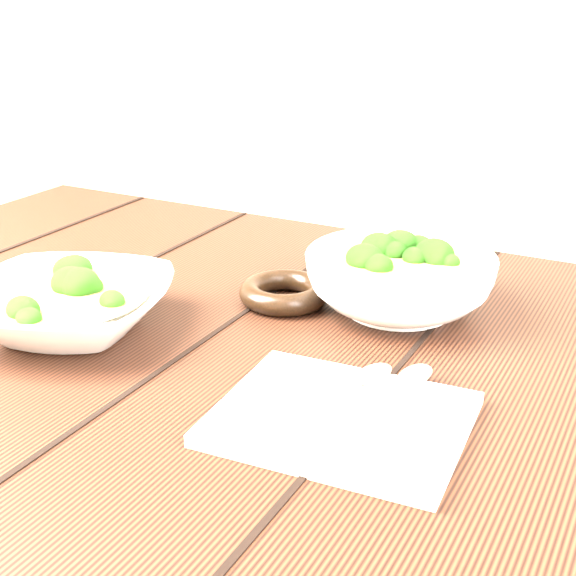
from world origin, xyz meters
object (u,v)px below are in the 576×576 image
Objects in this scene: trivet at (285,292)px; napkin at (341,419)px; soup_bowl_front at (69,306)px; table at (235,434)px; soup_bowl_back at (399,280)px.

trivet is 0.51× the size of napkin.
soup_bowl_front reaches higher than trivet.
table is at bearing 144.26° from napkin.
trivet is at bearing -161.76° from soup_bowl_back.
soup_bowl_back is 0.26m from napkin.
napkin is (0.17, -0.11, 0.13)m from table.
soup_bowl_back reaches higher than table.
napkin is at bearing -6.94° from soup_bowl_front.
soup_bowl_front is 0.34m from napkin.
table is 11.44× the size of trivet.
napkin is at bearing -31.92° from table.
soup_bowl_front is 1.32× the size of napkin.
soup_bowl_front is 2.60× the size of trivet.
trivet reaches higher than table.
napkin is (0.33, -0.04, -0.02)m from soup_bowl_front.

